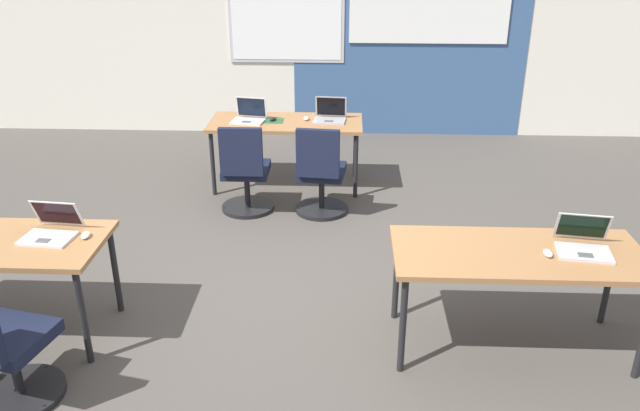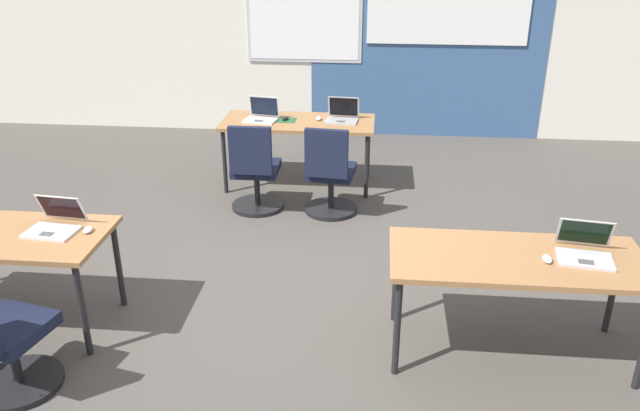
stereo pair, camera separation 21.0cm
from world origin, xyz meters
The scene contains 16 objects.
ground_plane centered at (0.00, 0.00, 0.00)m, with size 24.00×24.00×0.00m.
back_wall_assembly centered at (0.05, 4.20, 1.41)m, with size 10.00×0.27×2.80m.
desk_near_right centered at (1.75, -0.60, 0.66)m, with size 1.60×0.70×0.72m.
desk_far_center centered at (0.00, 2.20, 0.66)m, with size 1.60×0.70×0.72m.
laptop_near_left_inner centered at (-1.31, -0.51, 0.77)m, with size 0.36×0.35×0.22m.
mouse_near_left_inner centered at (-1.08, -0.53, 0.74)m, with size 0.07×0.11×0.03m.
chair_near_left_inner centered at (-1.32, -1.32, 0.38)m, with size 0.53×0.58×0.92m.
laptop_far_right centered at (0.46, 2.26, 0.77)m, with size 0.35×0.30×0.24m.
mouse_far_right centered at (0.21, 2.26, 0.74)m, with size 0.06×0.10×0.03m.
chair_far_right centered at (0.40, 1.46, 0.38)m, with size 0.52×0.56×0.92m.
laptop_far_left centered at (-0.39, 2.20, 0.77)m, with size 0.37×0.32×0.24m.
mousepad_far_left centered at (-0.14, 2.21, 0.72)m, with size 0.22×0.19×0.00m.
mouse_far_left centered at (-0.14, 2.21, 0.74)m, with size 0.09×0.11×0.03m.
chair_far_left centered at (-0.33, 1.48, 0.38)m, with size 0.52×0.54×0.92m.
laptop_near_right_end centered at (2.16, -0.56, 0.77)m, with size 0.37×0.37×0.22m.
mouse_near_right_end centered at (1.91, -0.65, 0.74)m, with size 0.06×0.10×0.03m.
Camera 1 is at (0.64, -4.21, 2.64)m, focal length 35.65 mm.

